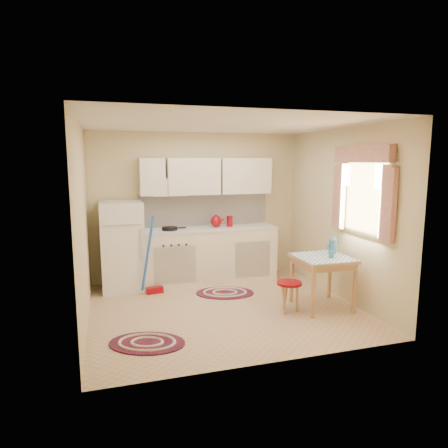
{
  "coord_description": "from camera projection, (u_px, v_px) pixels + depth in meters",
  "views": [
    {
      "loc": [
        -1.52,
        -5.08,
        2.03
      ],
      "look_at": [
        0.07,
        0.25,
        1.14
      ],
      "focal_mm": 32.0,
      "sensor_mm": 36.0,
      "label": 1
    }
  ],
  "objects": [
    {
      "name": "red_kettle",
      "position": [
        216.0,
        221.0,
        6.7
      ],
      "size": [
        0.24,
        0.22,
        0.21
      ],
      "primitive_type": null,
      "rotation": [
        0.0,
        0.0,
        0.2
      ],
      "color": "maroon",
      "rests_on": "countertop"
    },
    {
      "name": "base_cabinets",
      "position": [
        209.0,
        256.0,
        6.75
      ],
      "size": [
        2.25,
        0.6,
        0.88
      ],
      "primitive_type": "cube",
      "color": "white",
      "rests_on": "ground"
    },
    {
      "name": "red_canister",
      "position": [
        230.0,
        222.0,
        6.77
      ],
      "size": [
        0.13,
        0.13,
        0.16
      ],
      "primitive_type": "cylinder",
      "rotation": [
        0.0,
        0.0,
        0.32
      ],
      "color": "maroon",
      "rests_on": "countertop"
    },
    {
      "name": "coffee_pot",
      "position": [
        333.0,
        245.0,
        5.62
      ],
      "size": [
        0.14,
        0.12,
        0.28
      ],
      "primitive_type": null,
      "rotation": [
        0.0,
        0.0,
        -0.05
      ],
      "color": "teal",
      "rests_on": "table"
    },
    {
      "name": "frying_pan",
      "position": [
        170.0,
        229.0,
        6.44
      ],
      "size": [
        0.26,
        0.26,
        0.05
      ],
      "primitive_type": "cylinder",
      "rotation": [
        0.0,
        0.0,
        -0.02
      ],
      "color": "black",
      "rests_on": "countertop"
    },
    {
      "name": "stool",
      "position": [
        289.0,
        297.0,
        5.39
      ],
      "size": [
        0.34,
        0.34,
        0.42
      ],
      "primitive_type": "cylinder",
      "rotation": [
        0.0,
        0.0,
        -0.02
      ],
      "color": "maroon",
      "rests_on": "ground"
    },
    {
      "name": "rug_center",
      "position": [
        225.0,
        293.0,
        6.17
      ],
      "size": [
        1.02,
        0.81,
        0.02
      ],
      "primitive_type": null,
      "rotation": [
        0.0,
        0.0,
        -0.27
      ],
      "color": "maroon",
      "rests_on": "ground"
    },
    {
      "name": "mug",
      "position": [
        331.0,
        255.0,
        5.39
      ],
      "size": [
        0.08,
        0.08,
        0.1
      ],
      "primitive_type": "cylinder",
      "rotation": [
        0.0,
        0.0,
        -0.11
      ],
      "color": "teal",
      "rests_on": "table"
    },
    {
      "name": "room_shell",
      "position": [
        230.0,
        192.0,
        5.58
      ],
      "size": [
        3.64,
        3.6,
        2.52
      ],
      "color": "tan",
      "rests_on": "ground"
    },
    {
      "name": "broom",
      "position": [
        154.0,
        256.0,
        6.07
      ],
      "size": [
        0.29,
        0.15,
        1.2
      ],
      "primitive_type": null,
      "rotation": [
        0.0,
        0.0,
        0.11
      ],
      "color": "blue",
      "rests_on": "ground"
    },
    {
      "name": "fridge",
      "position": [
        122.0,
        246.0,
        6.26
      ],
      "size": [
        0.65,
        0.6,
        1.4
      ],
      "primitive_type": "cube",
      "color": "white",
      "rests_on": "ground"
    },
    {
      "name": "rug_left",
      "position": [
        147.0,
        343.0,
        4.47
      ],
      "size": [
        1.01,
        0.85,
        0.02
      ],
      "primitive_type": null,
      "rotation": [
        0.0,
        0.0,
        -0.37
      ],
      "color": "maroon",
      "rests_on": "ground"
    },
    {
      "name": "table",
      "position": [
        322.0,
        282.0,
        5.53
      ],
      "size": [
        0.72,
        0.72,
        0.72
      ],
      "primitive_type": "cube",
      "color": "tan",
      "rests_on": "ground"
    },
    {
      "name": "countertop",
      "position": [
        209.0,
        229.0,
        6.68
      ],
      "size": [
        2.27,
        0.62,
        0.04
      ],
      "primitive_type": "cube",
      "color": "silver",
      "rests_on": "base_cabinets"
    }
  ]
}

